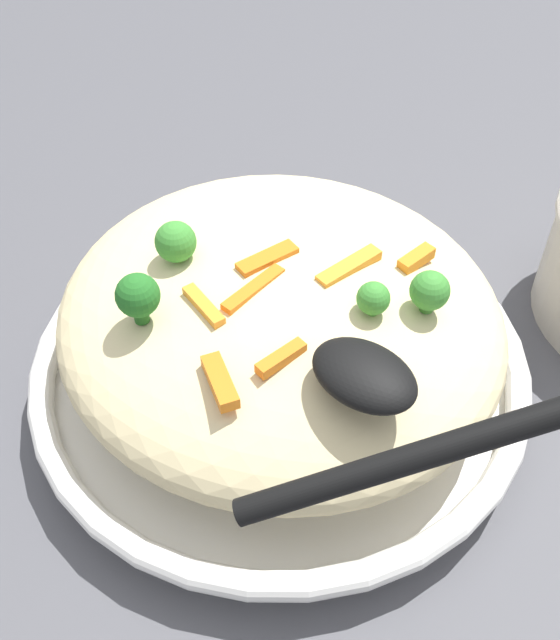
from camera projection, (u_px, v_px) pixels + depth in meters
name	position (u px, v px, depth m)	size (l,w,h in m)	color
ground_plane	(280.00, 388.00, 0.51)	(2.40, 2.40, 0.00)	#4C4C51
serving_bowl	(280.00, 369.00, 0.50)	(0.32, 0.32, 0.04)	white
pasta_mound	(280.00, 317.00, 0.46)	(0.27, 0.26, 0.08)	beige
carrot_piece_0	(256.00, 291.00, 0.42)	(0.04, 0.01, 0.01)	orange
carrot_piece_1	(281.00, 358.00, 0.39)	(0.03, 0.01, 0.01)	orange
carrot_piece_2	(220.00, 382.00, 0.38)	(0.03, 0.01, 0.01)	orange
carrot_piece_3	(269.00, 258.00, 0.44)	(0.04, 0.01, 0.01)	orange
carrot_piece_4	(204.00, 306.00, 0.41)	(0.03, 0.01, 0.01)	orange
carrot_piece_5	(349.00, 267.00, 0.43)	(0.04, 0.01, 0.01)	orange
carrot_piece_6	(416.00, 259.00, 0.44)	(0.02, 0.01, 0.01)	orange
carrot_piece_7	(351.00, 360.00, 0.39)	(0.02, 0.01, 0.01)	orange
broccoli_floret_0	(373.00, 299.00, 0.41)	(0.02, 0.02, 0.02)	#377928
broccoli_floret_1	(176.00, 242.00, 0.43)	(0.02, 0.02, 0.03)	#377928
broccoli_floret_2	(138.00, 296.00, 0.40)	(0.02, 0.02, 0.03)	#205B1C
broccoli_floret_3	(430.00, 291.00, 0.41)	(0.02, 0.02, 0.03)	#377928
serving_spoon	(375.00, 401.00, 0.35)	(0.13, 0.12, 0.07)	black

